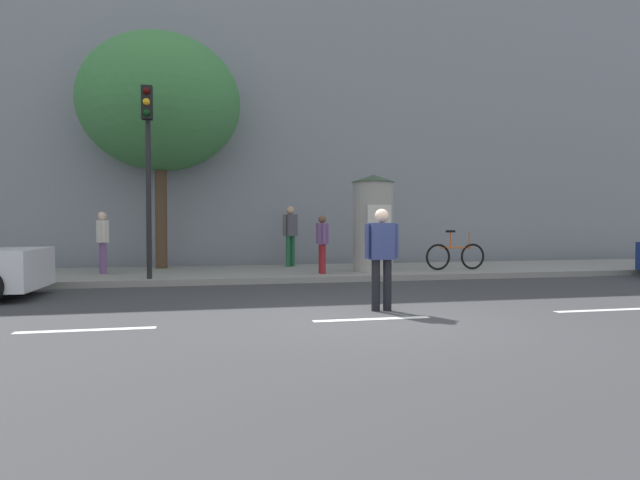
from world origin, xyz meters
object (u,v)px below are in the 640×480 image
Objects in this scene: pedestrian_in_dark_shirt at (290,231)px; traffic_light at (148,150)px; bicycle_leaning at (455,256)px; poster_column at (373,222)px; pedestrian_in_light_jacket at (322,240)px; street_tree at (160,103)px; pedestrian_with_bag at (103,238)px; pedestrian_with_backpack at (382,252)px.

traffic_light is at bearing -141.48° from pedestrian_in_dark_shirt.
bicycle_leaning is at bearing 6.21° from traffic_light.
poster_column is 2.52m from bicycle_leaning.
street_tree is at bearing 147.87° from pedestrian_in_light_jacket.
traffic_light is at bearing -91.01° from street_tree.
traffic_light is 2.94× the size of pedestrian_in_light_jacket.
pedestrian_in_light_jacket is at bearing -175.18° from bicycle_leaning.
poster_column reaches higher than pedestrian_with_bag.
traffic_light is 3.59m from street_tree.
traffic_light is at bearing 131.99° from pedestrian_with_backpack.
pedestrian_with_backpack is at bearing -62.35° from street_tree.
poster_column reaches higher than bicycle_leaning.
street_tree is 4.44× the size of pedestrian_in_light_jacket.
bicycle_leaning is (4.26, -2.11, -0.66)m from pedestrian_in_dark_shirt.
street_tree is 4.25m from pedestrian_with_bag.
pedestrian_in_dark_shirt is at bearing 14.60° from pedestrian_with_bag.
street_tree reaches higher than bicycle_leaning.
bicycle_leaning is (3.95, 5.39, -0.43)m from pedestrian_with_backpack.
pedestrian_in_dark_shirt is at bearing 100.05° from pedestrian_in_light_jacket.
pedestrian_with_bag is (-6.94, 0.72, -0.39)m from poster_column.
pedestrian_in_light_jacket is at bearing 7.47° from traffic_light.
street_tree is at bearing 88.99° from traffic_light.
pedestrian_in_dark_shirt is (-1.91, 2.03, -0.26)m from poster_column.
pedestrian_in_light_jacket is (4.18, 0.55, -2.08)m from traffic_light.
traffic_light reaches higher than pedestrian_in_light_jacket.
street_tree is 6.19m from pedestrian_in_light_jacket.
pedestrian_in_dark_shirt is (3.70, -0.16, -3.63)m from street_tree.
poster_column is 2.80m from pedestrian_in_dark_shirt.
pedestrian_in_dark_shirt is at bearing 38.52° from traffic_light.
traffic_light reaches higher than pedestrian_with_backpack.
pedestrian_in_light_jacket is at bearing -79.95° from pedestrian_in_dark_shirt.
poster_column is 1.60m from pedestrian_in_light_jacket.
poster_column is 1.46× the size of bicycle_leaning.
pedestrian_in_light_jacket is (4.13, -2.59, -3.82)m from street_tree.
bicycle_leaning is at bearing 53.80° from pedestrian_with_backpack.
pedestrian_with_bag is 9.34m from bicycle_leaning.
street_tree is 3.70× the size of pedestrian_in_dark_shirt.
bicycle_leaning is (9.29, -0.80, -0.53)m from pedestrian_with_bag.
traffic_light reaches higher than bicycle_leaning.
pedestrian_in_dark_shirt is 1.01× the size of bicycle_leaning.
street_tree is 5.18m from pedestrian_in_dark_shirt.
traffic_light is 1.70× the size of poster_column.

